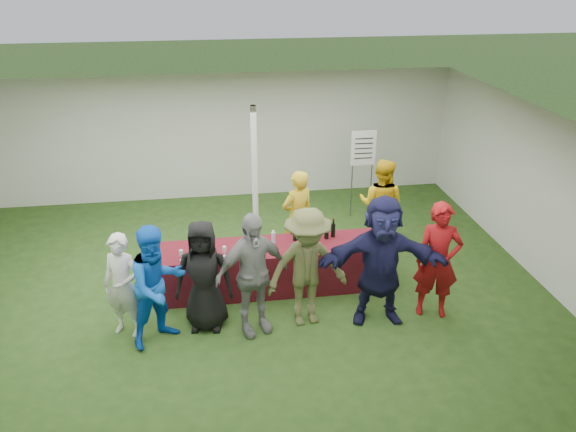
{
  "coord_description": "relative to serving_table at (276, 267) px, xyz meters",
  "views": [
    {
      "loc": [
        -0.24,
        -7.67,
        4.87
      ],
      "look_at": [
        0.9,
        0.04,
        1.25
      ],
      "focal_mm": 35.0,
      "sensor_mm": 36.0,
      "label": 1
    }
  ],
  "objects": [
    {
      "name": "ground",
      "position": [
        -0.7,
        -0.04,
        -0.38
      ],
      "size": [
        60.0,
        60.0,
        0.0
      ],
      "primitive_type": "plane",
      "color": "#284719",
      "rests_on": "ground"
    },
    {
      "name": "tent",
      "position": [
        -0.2,
        1.16,
        0.98
      ],
      "size": [
        10.0,
        10.0,
        10.0
      ],
      "color": "white",
      "rests_on": "ground"
    },
    {
      "name": "serving_table",
      "position": [
        0.0,
        0.0,
        0.0
      ],
      "size": [
        3.6,
        0.8,
        0.75
      ],
      "primitive_type": "cube",
      "color": "maroon",
      "rests_on": "ground"
    },
    {
      "name": "wine_bottles",
      "position": [
        0.63,
        0.14,
        0.5
      ],
      "size": [
        0.7,
        0.15,
        0.32
      ],
      "color": "black",
      "rests_on": "serving_table"
    },
    {
      "name": "wine_glasses",
      "position": [
        -0.42,
        -0.24,
        0.49
      ],
      "size": [
        2.8,
        0.12,
        0.16
      ],
      "color": "silver",
      "rests_on": "serving_table"
    },
    {
      "name": "water_bottle",
      "position": [
        -0.02,
        0.08,
        0.48
      ],
      "size": [
        0.07,
        0.07,
        0.23
      ],
      "color": "silver",
      "rests_on": "serving_table"
    },
    {
      "name": "bar_towel",
      "position": [
        1.59,
        0.05,
        0.39
      ],
      "size": [
        0.25,
        0.18,
        0.03
      ],
      "primitive_type": "cube",
      "color": "white",
      "rests_on": "serving_table"
    },
    {
      "name": "dump_bucket",
      "position": [
        1.58,
        -0.22,
        0.46
      ],
      "size": [
        0.25,
        0.25,
        0.18
      ],
      "primitive_type": "cylinder",
      "color": "slate",
      "rests_on": "serving_table"
    },
    {
      "name": "wine_list_sign",
      "position": [
        2.06,
        2.48,
        0.94
      ],
      "size": [
        0.5,
        0.03,
        1.8
      ],
      "color": "slate",
      "rests_on": "ground"
    },
    {
      "name": "staff_pourer",
      "position": [
        0.48,
        0.81,
        0.46
      ],
      "size": [
        0.72,
        0.62,
        1.67
      ],
      "primitive_type": "imported",
      "rotation": [
        0.0,
        0.0,
        3.57
      ],
      "color": "gold",
      "rests_on": "ground"
    },
    {
      "name": "staff_back",
      "position": [
        2.04,
        1.11,
        0.47
      ],
      "size": [
        1.04,
        0.98,
        1.69
      ],
      "primitive_type": "imported",
      "rotation": [
        0.0,
        0.0,
        2.57
      ],
      "color": "yellow",
      "rests_on": "ground"
    },
    {
      "name": "customer_0",
      "position": [
        -2.22,
        -0.89,
        0.4
      ],
      "size": [
        0.66,
        0.57,
        1.54
      ],
      "primitive_type": "imported",
      "rotation": [
        0.0,
        0.0,
        -0.42
      ],
      "color": "silver",
      "rests_on": "ground"
    },
    {
      "name": "customer_1",
      "position": [
        -1.73,
        -1.12,
        0.5
      ],
      "size": [
        1.07,
        1.02,
        1.74
      ],
      "primitive_type": "imported",
      "rotation": [
        0.0,
        0.0,
        0.6
      ],
      "color": "blue",
      "rests_on": "ground"
    },
    {
      "name": "customer_2",
      "position": [
        -1.12,
        -0.89,
        0.45
      ],
      "size": [
        0.87,
        0.63,
        1.65
      ],
      "primitive_type": "imported",
      "rotation": [
        0.0,
        0.0,
        -0.14
      ],
      "color": "black",
      "rests_on": "ground"
    },
    {
      "name": "customer_3",
      "position": [
        -0.46,
        -1.09,
        0.54
      ],
      "size": [
        1.16,
        0.78,
        1.83
      ],
      "primitive_type": "imported",
      "rotation": [
        0.0,
        0.0,
        0.35
      ],
      "color": "gray",
      "rests_on": "ground"
    },
    {
      "name": "customer_4",
      "position": [
        0.32,
        -1.0,
        0.53
      ],
      "size": [
        1.24,
        0.8,
        1.8
      ],
      "primitive_type": "imported",
      "rotation": [
        0.0,
        0.0,
        0.12
      ],
      "color": "brown",
      "rests_on": "ground"
    },
    {
      "name": "customer_5",
      "position": [
        1.36,
        -1.09,
        0.6
      ],
      "size": [
        1.86,
        0.77,
        1.95
      ],
      "primitive_type": "imported",
      "rotation": [
        0.0,
        0.0,
        -0.11
      ],
      "color": "#18183F",
      "rests_on": "ground"
    },
    {
      "name": "customer_6",
      "position": [
        2.22,
        -1.06,
        0.51
      ],
      "size": [
        0.74,
        0.58,
        1.78
      ],
      "primitive_type": "imported",
      "rotation": [
        0.0,
        0.0,
        -0.27
      ],
      "color": "maroon",
      "rests_on": "ground"
    }
  ]
}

